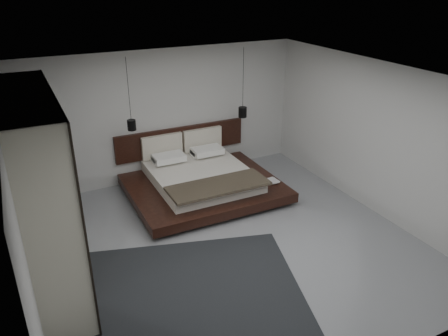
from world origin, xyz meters
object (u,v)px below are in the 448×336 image
pendant_right (243,112)px  wardrobe (42,195)px  lattice_screen (16,152)px  pendant_left (132,125)px  bed (201,180)px  rug (179,293)px

pendant_right → wardrobe: bearing=-153.9°
lattice_screen → wardrobe: 2.17m
lattice_screen → pendant_left: bearing=-1.9°
wardrobe → pendant_left: bearing=48.8°
pendant_left → wardrobe: 2.77m
lattice_screen → pendant_left: 2.09m
lattice_screen → pendant_left: pendant_left is taller
bed → pendant_left: (-1.21, 0.48, 1.22)m
bed → pendant_right: size_ratio=2.00×
lattice_screen → rug: lattice_screen is taller
pendant_right → pendant_left: bearing=180.0°
lattice_screen → wardrobe: wardrobe is taller
pendant_left → rug: bearing=-95.8°
pendant_right → rug: bearing=-130.6°
lattice_screen → pendant_right: size_ratio=1.77×
lattice_screen → bed: 3.48m
wardrobe → rug: 2.34m
bed → lattice_screen: bearing=170.5°
bed → pendant_right: bearing=21.6°
bed → rug: (-1.53, -2.72, -0.29)m
pendant_right → wardrobe: (-4.24, -2.08, -0.03)m
rug → lattice_screen: bearing=118.2°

